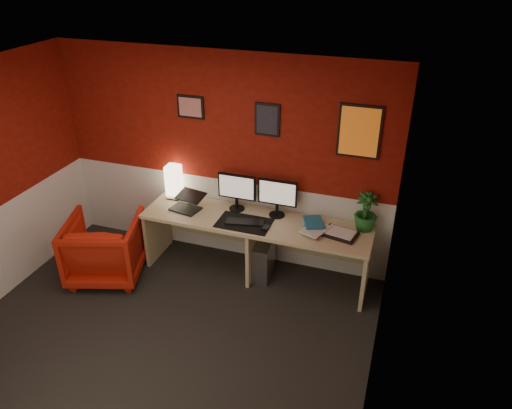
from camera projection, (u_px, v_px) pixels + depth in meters
name	position (u px, v px, depth m)	size (l,w,h in m)	color
ground	(159.00, 345.00, 4.75)	(4.00, 3.50, 0.01)	black
ceiling	(126.00, 93.00, 3.55)	(4.00, 3.50, 0.01)	white
wall_back	(222.00, 160.00, 5.60)	(4.00, 0.01, 2.50)	maroon
wall_right	(383.00, 284.00, 3.59)	(0.01, 3.50, 2.50)	maroon
wainscot_back	(224.00, 216.00, 5.96)	(4.00, 0.01, 1.00)	silver
wainscot_right	(371.00, 357.00, 3.95)	(0.01, 3.50, 1.00)	silver
desk	(255.00, 248.00, 5.59)	(2.60, 0.65, 0.73)	tan
shoji_lamp	(174.00, 183.00, 5.80)	(0.16, 0.16, 0.40)	#FFE5B2
laptop	(185.00, 201.00, 5.58)	(0.33, 0.23, 0.22)	black
monitor_left	(236.00, 187.00, 5.51)	(0.45, 0.06, 0.58)	black
monitor_right	(277.00, 193.00, 5.38)	(0.45, 0.06, 0.58)	black
desk_mat	(244.00, 223.00, 5.36)	(0.60, 0.38, 0.01)	black
keyboard	(245.00, 222.00, 5.36)	(0.42, 0.14, 0.02)	black
mouse	(266.00, 228.00, 5.24)	(0.06, 0.10, 0.03)	black
book_bottom	(303.00, 227.00, 5.27)	(0.21, 0.28, 0.03)	#1D6389
book_middle	(307.00, 226.00, 5.24)	(0.23, 0.31, 0.02)	silver
book_top	(304.00, 223.00, 5.25)	(0.20, 0.27, 0.03)	#1D6389
zen_tray	(340.00, 234.00, 5.14)	(0.35, 0.25, 0.03)	black
potted_plant	(366.00, 212.00, 5.15)	(0.24, 0.24, 0.43)	#19591E
pc_tower	(263.00, 258.00, 5.65)	(0.20, 0.45, 0.45)	#99999E
armchair	(105.00, 248.00, 5.58)	(0.80, 0.82, 0.75)	#AF2111
art_left	(191.00, 107.00, 5.40)	(0.32, 0.02, 0.26)	red
art_center	(267.00, 120.00, 5.17)	(0.28, 0.02, 0.36)	black
art_right	(359.00, 132.00, 4.91)	(0.44, 0.02, 0.56)	orange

